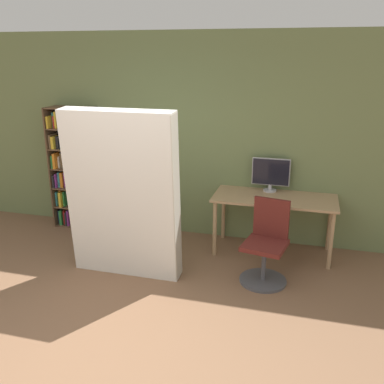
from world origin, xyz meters
name	(u,v)px	position (x,y,z in m)	size (l,w,h in m)	color
ground_plane	(79,373)	(0.00, 0.00, 0.00)	(16.00, 16.00, 0.00)	brown
wall_back	(184,137)	(0.00, 2.97, 1.35)	(8.00, 0.06, 2.70)	#6B7A4C
desk	(274,204)	(1.27, 2.60, 0.65)	(1.50, 0.66, 0.74)	tan
monitor	(271,173)	(1.19, 2.83, 0.97)	(0.48, 0.17, 0.43)	#B7B7BC
office_chair	(266,250)	(1.26, 1.88, 0.37)	(0.52, 0.52, 0.92)	#4C4C51
bookshelf	(72,168)	(-1.63, 2.80, 0.85)	(0.66, 0.34, 1.72)	brown
mattress_near	(123,196)	(-0.29, 1.60, 0.94)	(1.25, 0.34, 1.89)	silver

